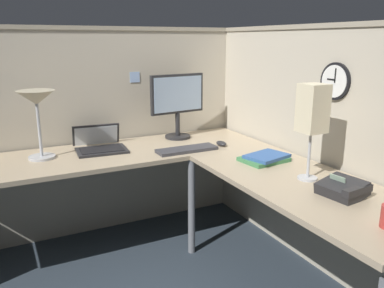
% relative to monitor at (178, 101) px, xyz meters
% --- Properties ---
extents(ground_plane, '(6.80, 6.80, 0.00)m').
position_rel_monitor_xyz_m(ground_plane, '(-0.28, -0.64, -1.02)').
color(ground_plane, '#2D3842').
extents(cubicle_wall_back, '(2.57, 0.12, 1.58)m').
position_rel_monitor_xyz_m(cubicle_wall_back, '(-0.64, 0.23, -0.23)').
color(cubicle_wall_back, '#B7AD99').
rests_on(cubicle_wall_back, ground).
extents(cubicle_wall_right, '(0.12, 2.37, 1.58)m').
position_rel_monitor_xyz_m(cubicle_wall_right, '(0.59, -0.90, -0.23)').
color(cubicle_wall_right, '#B7AD99').
rests_on(cubicle_wall_right, ground).
extents(desk, '(2.35, 2.15, 0.73)m').
position_rel_monitor_xyz_m(desk, '(-0.42, -0.69, -0.39)').
color(desk, tan).
rests_on(desk, ground).
extents(monitor, '(0.46, 0.20, 0.50)m').
position_rel_monitor_xyz_m(monitor, '(0.00, 0.00, 0.00)').
color(monitor, '#232326').
rests_on(monitor, desk).
extents(laptop, '(0.37, 0.40, 0.22)m').
position_rel_monitor_xyz_m(laptop, '(-0.63, -0.03, -0.27)').
color(laptop, '#232326').
rests_on(laptop, desk).
extents(keyboard, '(0.43, 0.14, 0.02)m').
position_rel_monitor_xyz_m(keyboard, '(-0.11, -0.38, -0.28)').
color(keyboard, '#38383D').
rests_on(keyboard, desk).
extents(computer_mouse, '(0.06, 0.10, 0.03)m').
position_rel_monitor_xyz_m(computer_mouse, '(0.18, -0.36, -0.28)').
color(computer_mouse, '#232326').
rests_on(computer_mouse, desk).
extents(desk_lamp_dome, '(0.24, 0.24, 0.44)m').
position_rel_monitor_xyz_m(desk_lamp_dome, '(-1.03, -0.11, 0.07)').
color(desk_lamp_dome, '#B7BABF').
rests_on(desk_lamp_dome, desk).
extents(office_phone, '(0.21, 0.23, 0.11)m').
position_rel_monitor_xyz_m(office_phone, '(0.22, -1.47, -0.26)').
color(office_phone, '#232326').
rests_on(office_phone, desk).
extents(book_stack, '(0.31, 0.25, 0.04)m').
position_rel_monitor_xyz_m(book_stack, '(0.24, -0.82, -0.27)').
color(book_stack, '#3F7F4C').
rests_on(book_stack, desk).
extents(desk_lamp_paper, '(0.13, 0.13, 0.53)m').
position_rel_monitor_xyz_m(desk_lamp_paper, '(0.24, -1.20, 0.09)').
color(desk_lamp_paper, '#B7BABF').
rests_on(desk_lamp_paper, desk).
extents(wall_clock, '(0.04, 0.22, 0.22)m').
position_rel_monitor_xyz_m(wall_clock, '(0.54, -1.06, 0.22)').
color(wall_clock, black).
extents(pinned_note_leftmost, '(0.08, 0.00, 0.08)m').
position_rel_monitor_xyz_m(pinned_note_leftmost, '(-0.27, 0.18, 0.18)').
color(pinned_note_leftmost, '#99B7E5').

